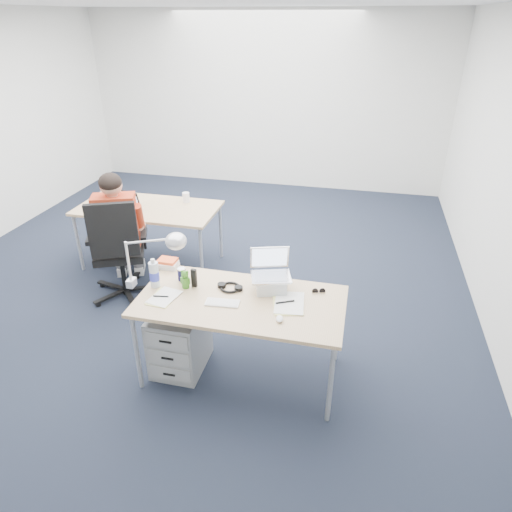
# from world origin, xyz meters

# --- Properties ---
(floor) EXTENTS (7.00, 7.00, 0.00)m
(floor) POSITION_xyz_m (0.00, 0.00, 0.00)
(floor) COLOR black
(floor) RESTS_ON ground
(room) EXTENTS (6.02, 7.02, 2.80)m
(room) POSITION_xyz_m (0.00, 0.00, 1.71)
(room) COLOR silver
(room) RESTS_ON ground
(desk_near) EXTENTS (1.60, 0.80, 0.73)m
(desk_near) POSITION_xyz_m (0.90, -1.36, 0.68)
(desk_near) COLOR tan
(desk_near) RESTS_ON ground
(desk_far) EXTENTS (1.60, 0.80, 0.73)m
(desk_far) POSITION_xyz_m (-0.64, 0.26, 0.68)
(desk_far) COLOR tan
(desk_far) RESTS_ON ground
(office_chair) EXTENTS (0.95, 0.95, 1.14)m
(office_chair) POSITION_xyz_m (-0.63, -0.49, 0.32)
(office_chair) COLOR black
(office_chair) RESTS_ON ground
(seated_person) EXTENTS (0.59, 0.80, 1.34)m
(seated_person) POSITION_xyz_m (-0.69, -0.31, 0.68)
(seated_person) COLOR #A53017
(seated_person) RESTS_ON ground
(drawer_pedestal_near) EXTENTS (0.40, 0.50, 0.55)m
(drawer_pedestal_near) POSITION_xyz_m (0.37, -1.39, 0.28)
(drawer_pedestal_near) COLOR #919596
(drawer_pedestal_near) RESTS_ON ground
(drawer_pedestal_far) EXTENTS (0.40, 0.50, 0.55)m
(drawer_pedestal_far) POSITION_xyz_m (-1.13, 0.31, 0.28)
(drawer_pedestal_far) COLOR #919596
(drawer_pedestal_far) RESTS_ON ground
(silver_laptop) EXTENTS (0.37, 0.33, 0.33)m
(silver_laptop) POSITION_xyz_m (1.10, -1.17, 0.89)
(silver_laptop) COLOR silver
(silver_laptop) RESTS_ON desk_near
(wireless_keyboard) EXTENTS (0.27, 0.13, 0.01)m
(wireless_keyboard) POSITION_xyz_m (0.78, -1.44, 0.74)
(wireless_keyboard) COLOR white
(wireless_keyboard) RESTS_ON desk_near
(computer_mouse) EXTENTS (0.07, 0.09, 0.03)m
(computer_mouse) POSITION_xyz_m (1.24, -1.56, 0.74)
(computer_mouse) COLOR white
(computer_mouse) RESTS_ON desk_near
(headphones) EXTENTS (0.23, 0.18, 0.03)m
(headphones) POSITION_xyz_m (0.77, -1.22, 0.75)
(headphones) COLOR black
(headphones) RESTS_ON desk_near
(can_koozie) EXTENTS (0.08, 0.08, 0.11)m
(can_koozie) POSITION_xyz_m (0.35, -1.18, 0.78)
(can_koozie) COLOR #15143F
(can_koozie) RESTS_ON desk_near
(water_bottle) EXTENTS (0.08, 0.08, 0.25)m
(water_bottle) POSITION_xyz_m (0.17, -1.33, 0.85)
(water_bottle) COLOR silver
(water_bottle) RESTS_ON desk_near
(bear_figurine) EXTENTS (0.09, 0.08, 0.16)m
(bear_figurine) POSITION_xyz_m (0.42, -1.29, 0.81)
(bear_figurine) COLOR #25701E
(bear_figurine) RESTS_ON desk_near
(book_stack) EXTENTS (0.19, 0.16, 0.08)m
(book_stack) POSITION_xyz_m (0.15, -1.01, 0.77)
(book_stack) COLOR silver
(book_stack) RESTS_ON desk_near
(cordless_phone) EXTENTS (0.04, 0.03, 0.16)m
(cordless_phone) POSITION_xyz_m (0.48, -1.26, 0.81)
(cordless_phone) COLOR black
(cordless_phone) RESTS_ON desk_near
(papers_left) EXTENTS (0.22, 0.28, 0.01)m
(papers_left) POSITION_xyz_m (0.30, -1.47, 0.73)
(papers_left) COLOR #EAE987
(papers_left) RESTS_ON desk_near
(papers_right) EXTENTS (0.27, 0.34, 0.01)m
(papers_right) POSITION_xyz_m (1.26, -1.33, 0.74)
(papers_right) COLOR #EAE987
(papers_right) RESTS_ON desk_near
(sunglasses) EXTENTS (0.12, 0.08, 0.02)m
(sunglasses) POSITION_xyz_m (1.47, -1.11, 0.74)
(sunglasses) COLOR black
(sunglasses) RESTS_ON desk_near
(desk_lamp) EXTENTS (0.51, 0.33, 0.54)m
(desk_lamp) POSITION_xyz_m (0.15, -1.37, 1.00)
(desk_lamp) COLOR silver
(desk_lamp) RESTS_ON desk_near
(dark_laptop) EXTENTS (0.42, 0.41, 0.25)m
(dark_laptop) POSITION_xyz_m (-0.84, 0.02, 0.85)
(dark_laptop) COLOR black
(dark_laptop) RESTS_ON desk_far
(far_cup) EXTENTS (0.09, 0.09, 0.11)m
(far_cup) POSITION_xyz_m (-0.27, 0.51, 0.79)
(far_cup) COLOR white
(far_cup) RESTS_ON desk_far
(far_papers) EXTENTS (0.25, 0.30, 0.01)m
(far_papers) POSITION_xyz_m (-1.12, 0.38, 0.73)
(far_papers) COLOR white
(far_papers) RESTS_ON desk_far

